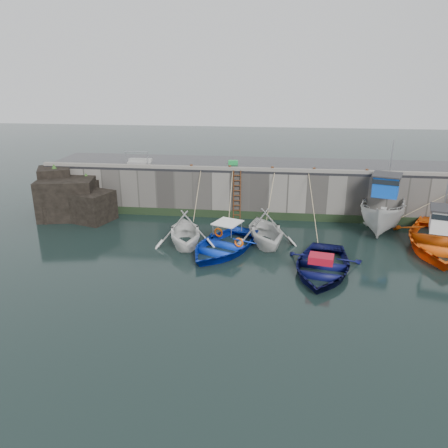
# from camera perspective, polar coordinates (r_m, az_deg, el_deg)

# --- Properties ---
(ground) EXTENTS (120.00, 120.00, 0.00)m
(ground) POSITION_cam_1_polar(r_m,az_deg,el_deg) (19.36, 4.79, -8.85)
(ground) COLOR black
(ground) RESTS_ON ground
(quay_back) EXTENTS (30.00, 5.00, 3.00)m
(quay_back) POSITION_cam_1_polar(r_m,az_deg,el_deg) (30.54, 5.91, 4.78)
(quay_back) COLOR slate
(quay_back) RESTS_ON ground
(road_back) EXTENTS (30.00, 5.00, 0.16)m
(road_back) POSITION_cam_1_polar(r_m,az_deg,el_deg) (30.18, 6.01, 7.68)
(road_back) COLOR black
(road_back) RESTS_ON quay_back
(kerb_back) EXTENTS (30.00, 0.30, 0.20)m
(kerb_back) POSITION_cam_1_polar(r_m,az_deg,el_deg) (27.84, 5.91, 7.08)
(kerb_back) COLOR slate
(kerb_back) RESTS_ON road_back
(algae_back) EXTENTS (30.00, 0.08, 0.50)m
(algae_back) POSITION_cam_1_polar(r_m,az_deg,el_deg) (28.45, 5.69, 1.07)
(algae_back) COLOR black
(algae_back) RESTS_ON ground
(rock_outcrop) EXTENTS (5.85, 4.24, 3.41)m
(rock_outcrop) POSITION_cam_1_polar(r_m,az_deg,el_deg) (30.45, -19.41, 3.26)
(rock_outcrop) COLOR black
(rock_outcrop) RESTS_ON ground
(ladder) EXTENTS (0.51, 0.08, 3.20)m
(ladder) POSITION_cam_1_polar(r_m,az_deg,el_deg) (28.12, 1.70, 3.80)
(ladder) COLOR #3F1E0F
(ladder) RESTS_ON ground
(boat_near_white) EXTENTS (4.56, 4.98, 2.22)m
(boat_near_white) POSITION_cam_1_polar(r_m,az_deg,el_deg) (24.40, -5.11, -2.70)
(boat_near_white) COLOR silver
(boat_near_white) RESTS_ON ground
(boat_near_white_rope) EXTENTS (0.04, 3.59, 3.10)m
(boat_near_white_rope) POSITION_cam_1_polar(r_m,az_deg,el_deg) (27.83, -3.52, 0.16)
(boat_near_white_rope) COLOR tan
(boat_near_white_rope) RESTS_ON ground
(boat_near_blue) EXTENTS (5.76, 6.64, 1.15)m
(boat_near_blue) POSITION_cam_1_polar(r_m,az_deg,el_deg) (23.55, -0.13, -3.45)
(boat_near_blue) COLOR #0C31BF
(boat_near_blue) RESTS_ON ground
(boat_near_blue_rope) EXTENTS (0.04, 3.99, 3.10)m
(boat_near_blue_rope) POSITION_cam_1_polar(r_m,az_deg,el_deg) (27.27, 0.92, -0.21)
(boat_near_blue_rope) COLOR tan
(boat_near_blue_rope) RESTS_ON ground
(boat_near_blacktrim) EXTENTS (4.82, 5.23, 2.30)m
(boat_near_blacktrim) POSITION_cam_1_polar(r_m,az_deg,el_deg) (24.51, 5.34, -2.60)
(boat_near_blacktrim) COLOR silver
(boat_near_blacktrim) RESTS_ON ground
(boat_near_blacktrim_rope) EXTENTS (0.04, 3.17, 3.10)m
(boat_near_blacktrim_rope) POSITION_cam_1_polar(r_m,az_deg,el_deg) (27.71, 5.59, 0.02)
(boat_near_blacktrim_rope) COLOR tan
(boat_near_blacktrim_rope) RESTS_ON ground
(boat_near_navy) EXTENTS (4.84, 6.09, 1.13)m
(boat_near_navy) POSITION_cam_1_polar(r_m,az_deg,el_deg) (21.64, 12.59, -6.09)
(boat_near_navy) COLOR #090C3B
(boat_near_navy) RESTS_ON ground
(boat_near_navy_rope) EXTENTS (0.04, 5.71, 3.10)m
(boat_near_navy_rope) POSITION_cam_1_polar(r_m,az_deg,el_deg) (26.27, 11.66, -1.40)
(boat_near_navy_rope) COLOR tan
(boat_near_navy_rope) RESTS_ON ground
(boat_far_white) EXTENTS (4.35, 7.06, 5.56)m
(boat_far_white) POSITION_cam_1_polar(r_m,az_deg,el_deg) (28.27, 20.10, 1.60)
(boat_far_white) COLOR silver
(boat_far_white) RESTS_ON ground
(boat_far_orange) EXTENTS (7.11, 8.57, 4.54)m
(boat_far_orange) POSITION_cam_1_polar(r_m,az_deg,el_deg) (26.41, 26.46, -1.84)
(boat_far_orange) COLOR #F0540C
(boat_far_orange) RESTS_ON ground
(fish_crate) EXTENTS (0.68, 0.51, 0.27)m
(fish_crate) POSITION_cam_1_polar(r_m,az_deg,el_deg) (29.79, 1.19, 8.05)
(fish_crate) COLOR green
(fish_crate) RESTS_ON road_back
(railing) EXTENTS (1.60, 1.05, 1.00)m
(railing) POSITION_cam_1_polar(r_m,az_deg,el_deg) (30.34, -10.95, 8.04)
(railing) COLOR #A5A8AD
(railing) RESTS_ON road_back
(bollard_a) EXTENTS (0.18, 0.18, 0.28)m
(bollard_a) POSITION_cam_1_polar(r_m,az_deg,el_deg) (28.47, -4.28, 7.48)
(bollard_a) COLOR #3F1E0F
(bollard_a) RESTS_ON road_back
(bollard_b) EXTENTS (0.18, 0.18, 0.28)m
(bollard_b) POSITION_cam_1_polar(r_m,az_deg,el_deg) (28.09, 0.77, 7.37)
(bollard_b) COLOR #3F1E0F
(bollard_b) RESTS_ON road_back
(bollard_c) EXTENTS (0.18, 0.18, 0.28)m
(bollard_c) POSITION_cam_1_polar(r_m,az_deg,el_deg) (27.93, 6.33, 7.19)
(bollard_c) COLOR #3F1E0F
(bollard_c) RESTS_ON road_back
(bollard_d) EXTENTS (0.18, 0.18, 0.28)m
(bollard_d) POSITION_cam_1_polar(r_m,az_deg,el_deg) (28.02, 11.69, 6.95)
(bollard_d) COLOR #3F1E0F
(bollard_d) RESTS_ON road_back
(bollard_e) EXTENTS (0.18, 0.18, 0.28)m
(bollard_e) POSITION_cam_1_polar(r_m,az_deg,el_deg) (28.47, 18.16, 6.57)
(bollard_e) COLOR #3F1E0F
(bollard_e) RESTS_ON road_back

